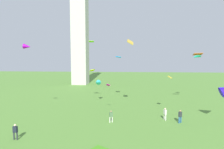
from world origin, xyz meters
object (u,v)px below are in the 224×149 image
monument_obelisk (80,9)px  kite_flying_9 (170,77)px  person_1 (111,116)px  kite_flying_4 (118,57)px  kite_flying_1 (91,41)px  person_2 (165,113)px  kite_flying_6 (27,47)px  kite_flying_7 (130,42)px  kite_flying_2 (98,82)px  person_0 (180,116)px  kite_flying_0 (198,54)px  kite_flying_10 (108,85)px  kite_flying_5 (92,70)px  person_3 (15,131)px  kite_flying_8 (197,56)px

monument_obelisk → kite_flying_9: bearing=-54.8°
person_1 → kite_flying_4: 15.76m
kite_flying_1 → person_2: bearing=-27.2°
kite_flying_6 → kite_flying_7: bearing=-82.7°
kite_flying_1 → monument_obelisk: bearing=108.2°
kite_flying_2 → kite_flying_9: 13.95m
person_0 → kite_flying_7: size_ratio=1.10×
kite_flying_0 → kite_flying_1: bearing=-167.2°
kite_flying_6 → kite_flying_10: (12.33, 2.04, -6.13)m
person_1 → kite_flying_10: bearing=-107.1°
kite_flying_1 → kite_flying_6: 10.52m
person_1 → kite_flying_2: 11.47m
person_1 → kite_flying_6: (-13.22, 2.23, 9.85)m
kite_flying_1 → kite_flying_10: size_ratio=1.02×
person_2 → kite_flying_5: bearing=28.1°
person_2 → kite_flying_4: size_ratio=1.06×
kite_flying_9 → kite_flying_1: bearing=-77.6°
person_0 → kite_flying_2: (-13.15, 9.73, 3.26)m
kite_flying_2 → kite_flying_6: (-9.64, -8.15, 6.51)m
monument_obelisk → kite_flying_7: 40.61m
kite_flying_7 → kite_flying_10: kite_flying_7 is taller
person_3 → kite_flying_8: (26.08, 19.26, 8.51)m
person_0 → kite_flying_5: (-15.13, 13.67, 5.42)m
person_1 → kite_flying_7: kite_flying_7 is taller
monument_obelisk → kite_flying_6: size_ratio=44.38×
kite_flying_0 → kite_flying_4: 15.41m
kite_flying_0 → kite_flying_2: 19.89m
kite_flying_0 → kite_flying_6: kite_flying_6 is taller
person_0 → kite_flying_7: (-6.90, 4.50, 10.61)m
kite_flying_0 → kite_flying_4: kite_flying_0 is taller
kite_flying_7 → kite_flying_9: (6.34, -0.52, -5.65)m
kite_flying_0 → kite_flying_9: (-6.50, -6.17, -3.85)m
kite_flying_4 → kite_flying_8: size_ratio=0.88×
kite_flying_0 → kite_flying_5: kite_flying_0 is taller
kite_flying_5 → kite_flying_7: (8.23, -9.17, 5.19)m
person_3 → kite_flying_10: 14.33m
person_0 → kite_flying_6: kite_flying_6 is taller
kite_flying_6 → kite_flying_7: 16.18m
kite_flying_8 → kite_flying_10: 19.76m
person_0 → kite_flying_1: size_ratio=2.08×
person_1 → kite_flying_0: size_ratio=1.02×
monument_obelisk → kite_flying_6: monument_obelisk is taller
monument_obelisk → person_2: bearing=-58.5°
kite_flying_1 → kite_flying_8: (20.43, 5.40, -2.57)m
person_1 → kite_flying_1: bearing=-89.6°
kite_flying_9 → kite_flying_10: size_ratio=1.36×
kite_flying_0 → kite_flying_10: 18.40m
person_3 → kite_flying_9: (18.94, 10.85, 5.01)m
monument_obelisk → kite_flying_1: monument_obelisk is taller
person_2 → person_0: bearing=-136.8°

